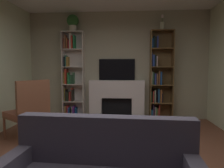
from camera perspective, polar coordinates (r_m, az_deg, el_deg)
wall_back_accent at (r=5.47m, az=1.41°, el=5.14°), size 4.78×0.06×2.79m
fireplace at (r=5.38m, az=1.31°, el=-4.06°), size 1.52×0.52×1.01m
tv at (r=5.41m, az=1.37°, el=4.00°), size 0.93×0.06×0.55m
bookshelf_left at (r=5.53m, az=-11.02°, el=1.92°), size 0.56×0.29×2.26m
bookshelf_right at (r=5.37m, az=12.77°, el=1.32°), size 0.56×0.34×2.26m
potted_plant at (r=5.59m, az=-10.81°, el=16.54°), size 0.30×0.30×0.43m
vase_with_flowers at (r=5.45m, az=13.72°, el=15.67°), size 0.11×0.11×0.39m
armchair at (r=4.13m, az=-21.96°, el=-6.57°), size 0.85×0.86×1.11m
coffee_table at (r=2.61m, az=-1.08°, el=-17.27°), size 0.79×0.49×0.43m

